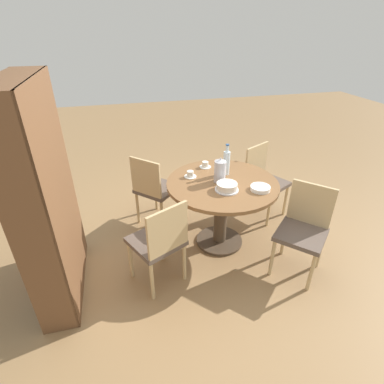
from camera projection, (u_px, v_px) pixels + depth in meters
ground_plane at (219, 241)px, 3.38m from camera, size 14.00×14.00×0.00m
dining_table at (222, 197)px, 3.09m from camera, size 1.13×1.13×0.76m
chair_a at (154, 188)px, 3.47m from camera, size 0.59×0.59×0.88m
chair_b at (160, 241)px, 2.63m from camera, size 0.56×0.56×0.88m
chair_c at (303, 228)px, 2.79m from camera, size 0.59×0.59×0.88m
chair_d at (264, 179)px, 3.67m from camera, size 0.57×0.57×0.88m
bookshelf at (48, 199)px, 2.39m from camera, size 1.05×0.28×1.85m
coffee_pot at (220, 171)px, 2.95m from camera, size 0.12×0.12×0.26m
water_bottle at (226, 162)px, 3.10m from camera, size 0.07×0.07×0.33m
cake_main at (227, 187)px, 2.83m from camera, size 0.23×0.23×0.08m
cup_a at (205, 165)px, 3.30m from camera, size 0.13×0.13×0.07m
cup_b at (190, 175)px, 3.09m from camera, size 0.13×0.13×0.07m
plate_stack at (260, 188)px, 2.85m from camera, size 0.19×0.19×0.04m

